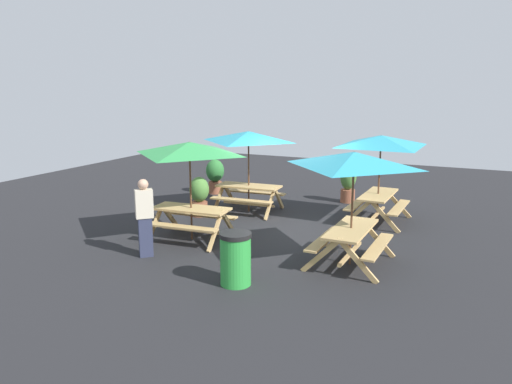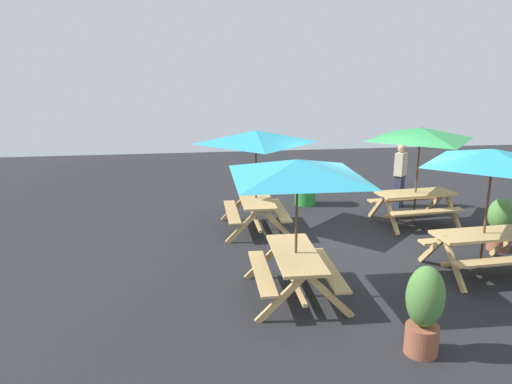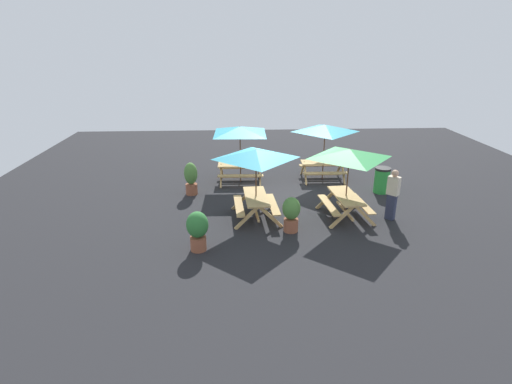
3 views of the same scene
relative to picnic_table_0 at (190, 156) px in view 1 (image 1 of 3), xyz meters
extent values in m
plane|color=#232326|center=(1.84, 1.59, -1.99)|extent=(24.00, 24.00, 0.00)
cube|color=tan|center=(0.00, 0.00, -1.25)|extent=(1.85, 0.84, 0.05)
cube|color=tan|center=(0.04, -0.55, -1.54)|extent=(1.81, 0.40, 0.04)
cube|color=tan|center=(-0.04, 0.55, -1.54)|extent=(1.81, 0.40, 0.04)
cube|color=tan|center=(-0.75, -0.43, -1.62)|extent=(0.12, 0.80, 0.81)
cube|color=tan|center=(-0.81, 0.30, -1.62)|extent=(0.12, 0.80, 0.81)
cube|color=tan|center=(0.81, -0.30, -1.62)|extent=(0.12, 0.80, 0.81)
cube|color=tan|center=(0.75, 0.43, -1.62)|extent=(0.12, 0.80, 0.81)
cube|color=tan|center=(0.00, 0.00, -1.77)|extent=(1.56, 0.19, 0.06)
cylinder|color=brown|center=(0.00, 0.00, -0.84)|extent=(0.04, 0.04, 2.30)
pyramid|color=green|center=(0.00, 0.00, 0.17)|extent=(2.15, 2.15, 0.28)
cube|color=tan|center=(3.80, -0.05, -1.25)|extent=(0.73, 1.81, 0.05)
cube|color=tan|center=(4.35, -0.06, -1.54)|extent=(0.29, 1.80, 0.04)
cube|color=tan|center=(3.25, -0.05, -1.54)|extent=(0.29, 1.80, 0.04)
cube|color=tan|center=(4.16, -0.84, -1.62)|extent=(0.80, 0.07, 0.81)
cube|color=tan|center=(3.43, -0.83, -1.62)|extent=(0.80, 0.07, 0.81)
cube|color=tan|center=(4.18, 0.72, -1.62)|extent=(0.80, 0.07, 0.81)
cube|color=tan|center=(3.45, 0.73, -1.62)|extent=(0.80, 0.07, 0.81)
cube|color=tan|center=(3.80, -0.05, -1.77)|extent=(0.09, 1.56, 0.06)
cylinder|color=brown|center=(3.80, -0.05, -0.84)|extent=(0.04, 0.04, 2.30)
pyramid|color=teal|center=(3.80, -0.05, 0.17)|extent=(2.03, 2.03, 0.28)
cube|color=tan|center=(0.08, 2.91, -1.25)|extent=(1.84, 0.80, 0.05)
cube|color=tan|center=(0.11, 2.36, -1.54)|extent=(1.81, 0.36, 0.04)
cube|color=tan|center=(0.05, 3.46, -1.54)|extent=(1.81, 0.36, 0.04)
cube|color=tan|center=(-0.68, 2.50, -1.62)|extent=(0.11, 0.80, 0.81)
cube|color=tan|center=(-0.72, 3.23, -1.62)|extent=(0.11, 0.80, 0.81)
cube|color=tan|center=(0.88, 2.59, -1.62)|extent=(0.11, 0.80, 0.81)
cube|color=tan|center=(0.84, 3.32, -1.62)|extent=(0.11, 0.80, 0.81)
cube|color=tan|center=(0.08, 2.91, -1.77)|extent=(1.56, 0.16, 0.06)
cylinder|color=brown|center=(0.08, 2.91, -0.84)|extent=(0.04, 0.04, 2.30)
pyramid|color=teal|center=(0.08, 2.91, 0.17)|extent=(2.11, 2.11, 0.28)
cube|color=tan|center=(3.64, 3.36, -1.25)|extent=(0.74, 1.82, 0.05)
cube|color=tan|center=(4.19, 3.35, -1.54)|extent=(0.30, 1.81, 0.04)
cube|color=tan|center=(3.09, 3.37, -1.54)|extent=(0.30, 1.81, 0.04)
cube|color=tan|center=(3.99, 2.57, -1.62)|extent=(0.80, 0.08, 0.81)
cube|color=tan|center=(3.26, 2.59, -1.62)|extent=(0.80, 0.08, 0.81)
cube|color=tan|center=(4.03, 4.13, -1.62)|extent=(0.80, 0.08, 0.81)
cube|color=tan|center=(3.30, 4.15, -1.62)|extent=(0.80, 0.08, 0.81)
cube|color=tan|center=(3.64, 3.36, -1.77)|extent=(0.11, 1.56, 0.06)
cylinder|color=brown|center=(3.64, 3.36, -0.84)|extent=(0.04, 0.04, 2.30)
pyramid|color=teal|center=(3.64, 3.36, 0.17)|extent=(2.83, 2.83, 0.28)
cylinder|color=green|center=(2.18, -1.97, -1.54)|extent=(0.56, 0.56, 0.90)
cylinder|color=black|center=(2.18, -1.97, -1.05)|extent=(0.59, 0.59, 0.08)
cylinder|color=#935138|center=(2.35, 5.23, -1.79)|extent=(0.44, 0.44, 0.40)
ellipsoid|color=#4C7F38|center=(2.35, 5.23, -1.17)|extent=(0.49, 0.49, 0.84)
cylinder|color=#935138|center=(-0.95, 1.90, -1.79)|extent=(0.44, 0.44, 0.40)
ellipsoid|color=#4C7F38|center=(-0.95, 1.90, -1.24)|extent=(0.54, 0.54, 0.69)
cylinder|color=#935138|center=(-1.98, 4.61, -1.79)|extent=(0.44, 0.44, 0.40)
ellipsoid|color=#2D7233|center=(-1.98, 4.61, -1.22)|extent=(0.60, 0.60, 0.74)
cube|color=#2D334C|center=(-0.24, -1.43, -1.56)|extent=(0.33, 0.32, 0.85)
cube|color=beige|center=(-0.24, -1.43, -0.84)|extent=(0.41, 0.41, 0.60)
sphere|color=tan|center=(-0.24, -1.43, -0.43)|extent=(0.22, 0.22, 0.22)
camera|label=1|loc=(6.14, -9.57, 1.61)|focal=35.00mm
camera|label=2|loc=(5.36, 10.73, 1.76)|focal=35.00mm
camera|label=3|loc=(-11.83, 3.51, 3.45)|focal=28.00mm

